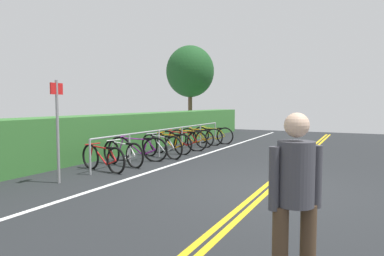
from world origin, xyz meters
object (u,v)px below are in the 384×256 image
Objects in this scene: bicycle_2 at (138,149)px; bicycle_4 at (170,143)px; bicycle_6 at (191,138)px; bicycle_8 at (213,135)px; tree_mid at (190,72)px; bicycle_7 at (201,137)px; bike_rack at (171,134)px; bicycle_0 at (103,158)px; pedestrian at (295,192)px; bicycle_1 at (123,154)px; sign_post_near at (57,121)px; bicycle_3 at (161,146)px; bicycle_5 at (182,141)px.

bicycle_2 reaches higher than bicycle_4.
bicycle_4 is 1.73m from bicycle_6.
tree_mid is (4.33, 3.23, 3.11)m from bicycle_8.
bicycle_6 is 0.82m from bicycle_7.
bike_rack reaches higher than bicycle_8.
bicycle_6 is at bearing 0.79° from bicycle_0.
pedestrian reaches higher than bicycle_7.
tree_mid is (14.57, 8.33, 2.54)m from pedestrian.
bicycle_1 is (0.81, 0.01, 0.01)m from bicycle_0.
bicycle_2 is (0.78, 0.07, 0.03)m from bicycle_1.
bike_rack is at bearing -0.88° from bicycle_0.
bicycle_0 is 1.74m from sign_post_near.
bicycle_7 is 0.99× the size of bicycle_8.
bicycle_8 is at bearing -0.91° from sign_post_near.
bike_rack is 1.77m from bicycle_2.
bicycle_3 is 1.05× the size of bicycle_4.
pedestrian is at bearing -112.70° from sign_post_near.
bicycle_7 is (1.77, 0.09, -0.01)m from bicycle_5.
bicycle_5 is 0.82× the size of sign_post_near.
sign_post_near is at bearing -178.71° from bicycle_1.
bike_rack is at bearing -179.66° from bicycle_5.
bicycle_2 is 0.98× the size of bicycle_5.
bicycle_6 is 7.30m from tree_mid.
bicycle_4 is (-0.00, 0.03, -0.30)m from bike_rack.
bicycle_8 reaches higher than bicycle_1.
bicycle_7 is (2.55, 0.06, 0.00)m from bicycle_4.
bike_rack is 4.40× the size of bicycle_2.
sign_post_near reaches higher than bicycle_5.
bicycle_3 is 1.06× the size of bicycle_6.
bicycle_4 is at bearing 10.53° from bicycle_3.
bicycle_6 is (2.56, 0.25, -0.01)m from bicycle_3.
sign_post_near reaches higher than bike_rack.
sign_post_near is 0.44× the size of tree_mid.
bicycle_2 is at bearing -162.33° from tree_mid.
bicycle_2 is 1.00× the size of bicycle_7.
sign_post_near is (-3.02, -0.12, 0.95)m from bicycle_2.
bicycle_5 is 1.11× the size of pedestrian.
bicycle_0 is 1.01× the size of bicycle_1.
bicycle_2 is at bearing 175.76° from bike_rack.
bike_rack is at bearing 36.90° from pedestrian.
bicycle_0 is 2.50m from bicycle_3.
bicycle_1 is 0.33× the size of tree_mid.
tree_mid reaches higher than pedestrian.
bicycle_2 is at bearing 2.81° from bicycle_0.
bicycle_2 is at bearing 5.15° from bicycle_1.
bicycle_5 is at bearing -173.00° from bicycle_6.
bicycle_7 is (5.88, 0.04, 0.02)m from bicycle_0.
bicycle_2 is 3.17m from sign_post_near.
pedestrian is at bearing -148.39° from bicycle_6.
tree_mid is (5.07, 3.02, 3.11)m from bicycle_7.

